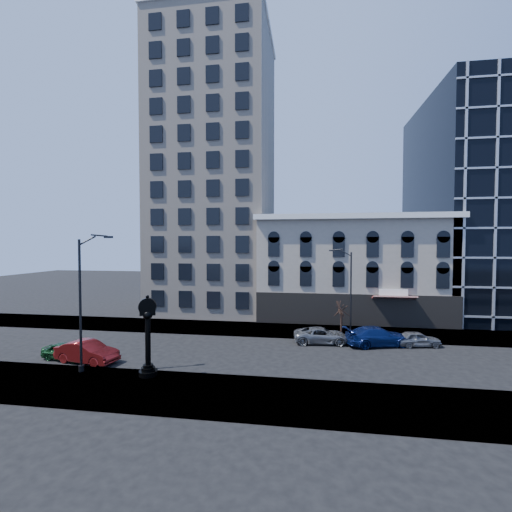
% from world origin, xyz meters
% --- Properties ---
extents(ground, '(160.00, 160.00, 0.00)m').
position_xyz_m(ground, '(0.00, 0.00, 0.00)').
color(ground, black).
rests_on(ground, ground).
extents(sidewalk_far, '(160.00, 6.00, 0.12)m').
position_xyz_m(sidewalk_far, '(0.00, 8.00, 0.06)').
color(sidewalk_far, gray).
rests_on(sidewalk_far, ground).
extents(sidewalk_near, '(160.00, 6.00, 0.12)m').
position_xyz_m(sidewalk_near, '(0.00, -8.00, 0.06)').
color(sidewalk_near, gray).
rests_on(sidewalk_near, ground).
extents(cream_tower, '(15.90, 15.40, 42.50)m').
position_xyz_m(cream_tower, '(-6.11, 18.88, 19.32)').
color(cream_tower, beige).
rests_on(cream_tower, ground).
extents(victorian_row, '(22.60, 11.19, 12.50)m').
position_xyz_m(victorian_row, '(12.00, 15.89, 6.00)').
color(victorian_row, '#A69988').
rests_on(victorian_row, ground).
extents(glass_office, '(20.00, 20.15, 28.00)m').
position_xyz_m(glass_office, '(32.00, 20.91, 14.00)').
color(glass_office, black).
rests_on(glass_office, ground).
extents(street_clock, '(1.26, 1.26, 5.54)m').
position_xyz_m(street_clock, '(-3.96, -6.00, 2.62)').
color(street_clock, black).
rests_on(street_clock, sidewalk_near).
extents(street_lamp_near, '(2.39, 1.29, 9.88)m').
position_xyz_m(street_lamp_near, '(-8.33, -5.70, 7.58)').
color(street_lamp_near, black).
rests_on(street_lamp_near, sidewalk_near).
extents(street_lamp_far, '(2.20, 0.84, 8.69)m').
position_xyz_m(street_lamp_far, '(10.42, 6.87, 6.68)').
color(street_lamp_far, black).
rests_on(street_lamp_far, sidewalk_far).
extents(bare_tree_far, '(2.27, 2.27, 3.90)m').
position_xyz_m(bare_tree_far, '(10.14, 6.65, 3.05)').
color(bare_tree_far, black).
rests_on(bare_tree_far, sidewalk_far).
extents(car_near_a, '(3.97, 1.92, 1.31)m').
position_xyz_m(car_near_a, '(-12.04, -3.57, 0.65)').
color(car_near_a, '#143F1E').
rests_on(car_near_a, ground).
extents(car_near_b, '(5.19, 2.55, 1.64)m').
position_xyz_m(car_near_b, '(-9.98, -3.93, 0.82)').
color(car_near_b, maroon).
rests_on(car_near_b, ground).
extents(car_far_a, '(5.27, 2.74, 1.42)m').
position_xyz_m(car_far_a, '(8.12, 4.00, 0.71)').
color(car_far_a, '#595B60').
rests_on(car_far_a, ground).
extents(car_far_b, '(6.26, 3.90, 1.69)m').
position_xyz_m(car_far_b, '(13.06, 3.92, 0.85)').
color(car_far_b, '#0C194C').
rests_on(car_far_b, ground).
extents(car_far_c, '(4.13, 2.22, 1.34)m').
position_xyz_m(car_far_c, '(16.53, 4.24, 0.67)').
color(car_far_c, '#595B60').
rests_on(car_far_c, ground).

